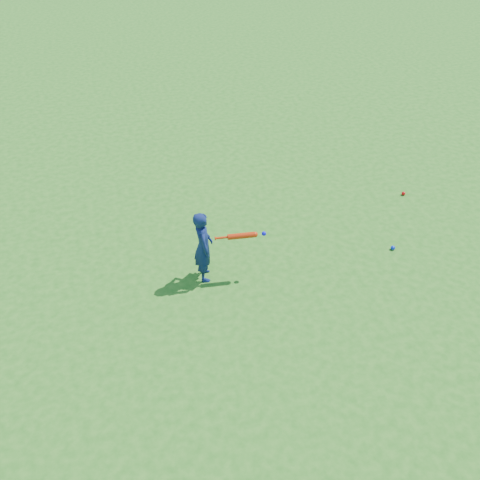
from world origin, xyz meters
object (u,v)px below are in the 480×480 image
at_px(bat_swing, 244,236).
at_px(ground_ball_red, 403,193).
at_px(child, 203,246).
at_px(ground_ball_blue, 393,248).

bearing_deg(bat_swing, ground_ball_red, 27.43).
distance_m(child, ground_ball_red, 3.94).
xyz_separation_m(child, ground_ball_blue, (2.84, -0.12, -0.50)).
height_order(ground_ball_red, ground_ball_blue, ground_ball_blue).
distance_m(ground_ball_red, ground_ball_blue, 1.58).
relative_size(child, bat_swing, 1.54).
relative_size(child, ground_ball_blue, 16.22).
relative_size(child, ground_ball_red, 16.59).
bearing_deg(ground_ball_red, ground_ball_blue, -123.84).
bearing_deg(child, ground_ball_blue, -87.73).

